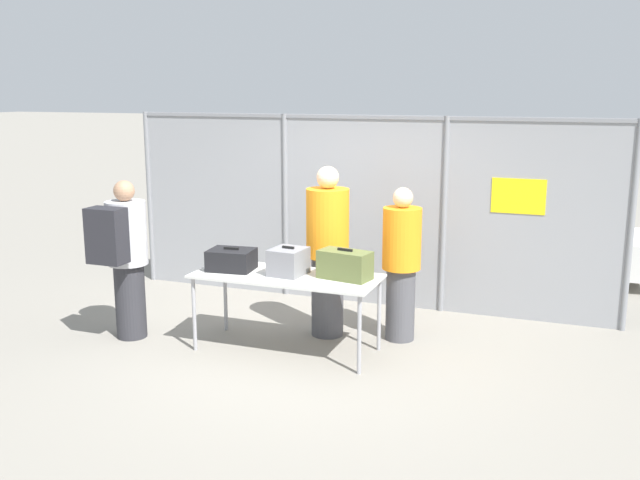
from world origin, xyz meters
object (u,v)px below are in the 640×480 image
(suitcase_olive, at_px, (345,265))
(security_worker_near, at_px, (328,249))
(inspection_table, at_px, (286,281))
(traveler_hooded, at_px, (124,254))
(security_worker_far, at_px, (401,262))
(utility_trailer, at_px, (516,246))
(suitcase_grey, at_px, (288,262))
(suitcase_black, at_px, (232,260))

(suitcase_olive, xyz_separation_m, security_worker_near, (-0.37, 0.52, 0.01))
(inspection_table, relative_size, traveler_hooded, 1.10)
(inspection_table, height_order, suitcase_olive, suitcase_olive)
(security_worker_far, bearing_deg, utility_trailer, -99.81)
(security_worker_near, bearing_deg, suitcase_olive, 115.27)
(traveler_hooded, bearing_deg, security_worker_near, -0.04)
(suitcase_olive, bearing_deg, inspection_table, -173.20)
(security_worker_near, bearing_deg, suitcase_grey, 59.57)
(suitcase_grey, bearing_deg, suitcase_black, -177.22)
(utility_trailer, bearing_deg, suitcase_olive, -107.46)
(suitcase_black, distance_m, security_worker_near, 1.03)
(security_worker_near, height_order, security_worker_far, security_worker_near)
(suitcase_grey, bearing_deg, security_worker_far, 35.87)
(suitcase_black, height_order, suitcase_grey, suitcase_grey)
(security_worker_far, bearing_deg, traveler_hooded, 25.02)
(suitcase_grey, distance_m, security_worker_far, 1.22)
(inspection_table, distance_m, suitcase_olive, 0.64)
(security_worker_far, bearing_deg, suitcase_black, 29.38)
(suitcase_olive, distance_m, utility_trailer, 4.26)
(suitcase_grey, bearing_deg, inspection_table, -123.22)
(suitcase_olive, height_order, utility_trailer, suitcase_olive)
(utility_trailer, bearing_deg, suitcase_black, -121.09)
(security_worker_far, bearing_deg, security_worker_near, 14.84)
(inspection_table, xyz_separation_m, security_worker_far, (1.00, 0.74, 0.11))
(traveler_hooded, height_order, security_worker_far, traveler_hooded)
(suitcase_grey, distance_m, suitcase_olive, 0.59)
(traveler_hooded, bearing_deg, suitcase_black, -10.46)
(suitcase_grey, relative_size, security_worker_far, 0.24)
(utility_trailer, bearing_deg, security_worker_near, -115.08)
(suitcase_grey, distance_m, security_worker_near, 0.61)
(suitcase_black, bearing_deg, security_worker_far, 24.77)
(suitcase_black, xyz_separation_m, utility_trailer, (2.48, 4.11, -0.52))
(inspection_table, xyz_separation_m, suitcase_grey, (0.01, 0.02, 0.19))
(suitcase_olive, distance_m, security_worker_far, 0.78)
(security_worker_near, bearing_deg, traveler_hooded, 13.93)
(suitcase_grey, height_order, suitcase_olive, suitcase_olive)
(suitcase_black, height_order, traveler_hooded, traveler_hooded)
(traveler_hooded, bearing_deg, security_worker_far, -3.76)
(inspection_table, relative_size, suitcase_olive, 3.43)
(suitcase_grey, distance_m, utility_trailer, 4.51)
(inspection_table, distance_m, security_worker_far, 1.25)
(suitcase_black, distance_m, utility_trailer, 4.83)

